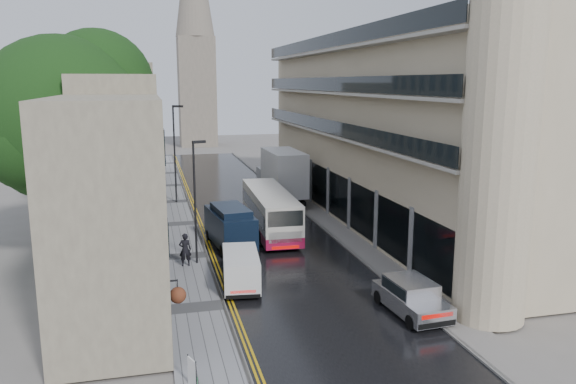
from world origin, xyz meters
name	(u,v)px	position (x,y,z in m)	size (l,w,h in m)	color
road	(254,221)	(0.00, 27.50, 0.01)	(9.00, 85.00, 0.02)	black
left_sidewalk	(178,224)	(-5.85, 27.50, 0.06)	(2.70, 85.00, 0.12)	gray
right_sidewalk	(319,216)	(5.40, 27.50, 0.06)	(1.80, 85.00, 0.12)	slate
old_shop_row	(126,144)	(-9.45, 30.00, 6.00)	(4.50, 56.00, 12.00)	gray
modern_block	(386,130)	(10.30, 26.00, 7.00)	(8.00, 40.00, 14.00)	#C9B695
church_spire	(195,24)	(0.50, 82.00, 20.00)	(6.40, 6.40, 40.00)	gray
tree_near	(65,148)	(-12.50, 20.00, 6.95)	(10.56, 10.56, 13.89)	black
tree_far	(92,139)	(-12.20, 33.00, 6.23)	(9.24, 9.24, 12.46)	black
cream_bus	(261,223)	(-0.71, 20.85, 1.53)	(2.51, 11.06, 3.02)	beige
white_lorry	(273,180)	(2.49, 31.55, 2.42)	(2.74, 9.13, 4.79)	silver
silver_hatchback	(411,311)	(3.13, 6.37, 0.85)	(1.94, 4.45, 1.67)	#B6B5BA
white_van	(226,280)	(-4.30, 11.93, 0.98)	(1.82, 4.25, 1.92)	silver
navy_van	(222,234)	(-3.55, 18.95, 1.44)	(2.22, 5.55, 2.83)	black
pedestrian	(185,250)	(-5.95, 17.27, 1.10)	(0.72, 0.47, 1.97)	black
lamp_post_near	(195,203)	(-5.26, 17.66, 3.75)	(0.82, 0.18, 7.26)	black
lamp_post_far	(175,155)	(-5.56, 35.52, 4.41)	(0.96, 0.21, 8.58)	black
estate_sign	(192,373)	(-6.60, 3.69, 0.65)	(0.08, 0.64, 1.06)	white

